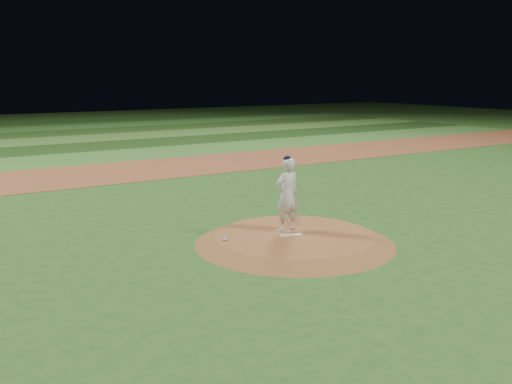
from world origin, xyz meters
TOP-DOWN VIEW (x-y plane):
  - ground at (0.00, 0.00)m, footprint 120.00×120.00m
  - infield_dirt_band at (0.00, 14.00)m, footprint 70.00×6.00m
  - outfield_stripe_0 at (0.00, 19.50)m, footprint 70.00×5.00m
  - outfield_stripe_1 at (0.00, 24.50)m, footprint 70.00×5.00m
  - outfield_stripe_2 at (0.00, 29.50)m, footprint 70.00×5.00m
  - outfield_stripe_3 at (0.00, 34.50)m, footprint 70.00×5.00m
  - outfield_stripe_4 at (0.00, 39.50)m, footprint 70.00×5.00m
  - outfield_stripe_5 at (0.00, 44.50)m, footprint 70.00×5.00m
  - pitchers_mound at (0.00, 0.00)m, footprint 5.50×5.50m
  - pitching_rubber at (-0.15, -0.04)m, footprint 0.64×0.34m
  - rosin_bag at (-1.92, 0.53)m, footprint 0.12×0.12m
  - pitcher_on_mound at (0.05, 0.45)m, footprint 0.78×0.53m

SIDE VIEW (x-z plane):
  - ground at x=0.00m, z-range 0.00..0.00m
  - outfield_stripe_0 at x=0.00m, z-range 0.00..0.02m
  - outfield_stripe_1 at x=0.00m, z-range 0.00..0.02m
  - outfield_stripe_2 at x=0.00m, z-range 0.00..0.02m
  - outfield_stripe_3 at x=0.00m, z-range 0.00..0.02m
  - outfield_stripe_4 at x=0.00m, z-range 0.00..0.02m
  - outfield_stripe_5 at x=0.00m, z-range 0.00..0.02m
  - infield_dirt_band at x=0.00m, z-range 0.00..0.02m
  - pitchers_mound at x=0.00m, z-range 0.00..0.25m
  - pitching_rubber at x=-0.15m, z-range 0.25..0.28m
  - rosin_bag at x=-1.92m, z-range 0.25..0.31m
  - pitcher_on_mound at x=0.05m, z-range 0.23..2.37m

